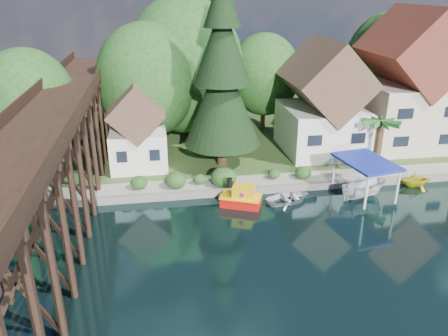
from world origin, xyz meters
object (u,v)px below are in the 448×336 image
Objects in this scene: trestle_bridge at (58,156)px; house_center at (407,88)px; house_left at (323,106)px; boat_yellow at (416,178)px; boat_white_a at (289,197)px; conifer at (222,77)px; boat_canopy at (364,182)px; palm_tree at (381,124)px; shed at (138,132)px; tugboat at (241,198)px.

house_center reaches higher than trestle_bridge.
house_left is 3.98× the size of boat_yellow.
trestle_bridge is 17.59m from boat_white_a.
trestle_bridge is 2.59× the size of conifer.
palm_tree is at bearing 54.19° from boat_canopy.
palm_tree is 6.75m from boat_canopy.
conifer reaches higher than shed.
conifer reaches higher than house_left.
conifer is at bearing 167.86° from palm_tree.
house_center reaches higher than shed.
conifer reaches higher than boat_canopy.
tugboat reaches higher than boat_yellow.
boat_white_a is (16.85, 1.01, -4.96)m from trestle_bridge.
house_center is 1.77× the size of shed.
tugboat is 0.95× the size of boat_white_a.
house_left is at bearing -47.16° from boat_white_a.
palm_tree is 5.60m from boat_yellow.
trestle_bridge reaches higher than boat_canopy.
boat_yellow is at bearing -59.00° from palm_tree.
trestle_bridge is at bearing 94.71° from boat_yellow.
boat_white_a is at bearing -154.81° from palm_tree.
boat_canopy is (-9.03, -10.60, -5.02)m from house_center.
house_center reaches higher than boat_white_a.
boat_canopy is (10.36, -7.75, -7.31)m from conifer.
boat_yellow is at bearing 14.08° from boat_canopy.
house_center is at bearing 49.55° from boat_canopy.
conifer is 6.16× the size of boat_yellow.
trestle_bridge is 25.42m from house_left.
boat_white_a is at bearing 95.87° from boat_yellow.
palm_tree is 1.35× the size of tugboat.
boat_yellow is (23.46, -7.22, -3.10)m from shed.
house_left is at bearing 122.70° from palm_tree.
boat_white_a is at bearing -35.07° from shed.
trestle_bridge is 10.69m from shed.
conifer is (12.61, 8.48, 3.36)m from trestle_bridge.
palm_tree is at bearing -10.10° from shed.
boat_canopy is at bearing -25.57° from shed.
house_center is at bearing 8.36° from conifer.
house_left is at bearing 25.21° from trestle_bridge.
trestle_bridge reaches higher than palm_tree.
house_left is at bearing 12.73° from conifer.
palm_tree reaches higher than boat_yellow.
conifer is 3.56× the size of palm_tree.
tugboat is (7.95, -8.41, -3.14)m from shed.
conifer reaches higher than boat_white_a.
shed reaches higher than boat_yellow.
trestle_bridge is at bearing -118.19° from shed.
shed is 9.08m from conifer.
house_center is at bearing -20.56° from boat_yellow.
boat_white_a is 0.67× the size of boat_canopy.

